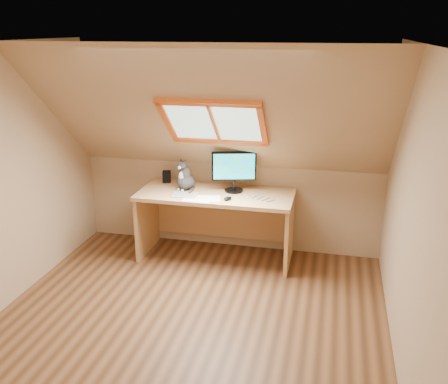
# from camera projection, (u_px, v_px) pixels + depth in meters

# --- Properties ---
(ground) EXTENTS (3.50, 3.50, 0.00)m
(ground) POSITION_uv_depth(u_px,v_px,m) (187.00, 324.00, 4.44)
(ground) COLOR brown
(ground) RESTS_ON ground
(room_shell) EXTENTS (3.52, 3.52, 2.41)m
(room_shell) POSITION_uv_depth(u_px,v_px,m) (180.00, 172.00, 3.90)
(room_shell) COLOR tan
(room_shell) RESTS_ON ground
(desk) EXTENTS (1.71, 0.75, 0.78)m
(desk) POSITION_uv_depth(u_px,v_px,m) (217.00, 210.00, 5.62)
(desk) COLOR tan
(desk) RESTS_ON ground
(monitor) EXTENTS (0.48, 0.21, 0.45)m
(monitor) POSITION_uv_depth(u_px,v_px,m) (234.00, 169.00, 5.44)
(monitor) COLOR black
(monitor) RESTS_ON desk
(cat) EXTENTS (0.28, 0.30, 0.37)m
(cat) POSITION_uv_depth(u_px,v_px,m) (185.00, 178.00, 5.56)
(cat) COLOR #3F3B38
(cat) RESTS_ON desk
(desk_speaker) EXTENTS (0.11, 0.11, 0.13)m
(desk_speaker) POSITION_uv_depth(u_px,v_px,m) (167.00, 177.00, 5.83)
(desk_speaker) COLOR black
(desk_speaker) RESTS_ON desk
(graphics_tablet) EXTENTS (0.28, 0.21, 0.01)m
(graphics_tablet) POSITION_uv_depth(u_px,v_px,m) (185.00, 195.00, 5.39)
(graphics_tablet) COLOR #B2B2B7
(graphics_tablet) RESTS_ON desk
(mouse) EXTENTS (0.10, 0.13, 0.03)m
(mouse) POSITION_uv_depth(u_px,v_px,m) (228.00, 198.00, 5.24)
(mouse) COLOR black
(mouse) RESTS_ON desk
(papers) EXTENTS (0.33, 0.27, 0.00)m
(papers) POSITION_uv_depth(u_px,v_px,m) (202.00, 199.00, 5.26)
(papers) COLOR white
(papers) RESTS_ON desk
(cables) EXTENTS (0.51, 0.26, 0.01)m
(cables) POSITION_uv_depth(u_px,v_px,m) (254.00, 199.00, 5.28)
(cables) COLOR silver
(cables) RESTS_ON desk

